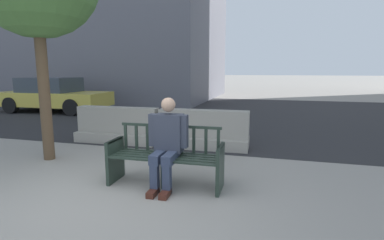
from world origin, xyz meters
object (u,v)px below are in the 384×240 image
at_px(street_bench, 166,159).
at_px(car_taxi_near, 53,95).
at_px(jersey_barrier_centre, 203,132).
at_px(seated_person, 167,141).
at_px(jersey_barrier_left, 118,128).

height_order(street_bench, car_taxi_near, car_taxi_near).
height_order(jersey_barrier_centre, car_taxi_near, car_taxi_near).
relative_size(seated_person, jersey_barrier_centre, 0.65).
xyz_separation_m(street_bench, car_taxi_near, (-7.25, 6.33, 0.29)).
bearing_deg(car_taxi_near, street_bench, -41.13).
relative_size(jersey_barrier_centre, jersey_barrier_left, 1.01).
height_order(seated_person, jersey_barrier_centre, seated_person).
distance_m(street_bench, jersey_barrier_left, 3.07).
bearing_deg(seated_person, jersey_barrier_centre, 90.24).
height_order(seated_person, jersey_barrier_left, seated_person).
bearing_deg(jersey_barrier_left, seated_person, -48.06).
bearing_deg(street_bench, jersey_barrier_left, 132.06).
distance_m(jersey_barrier_centre, car_taxi_near, 8.32).
bearing_deg(jersey_barrier_centre, jersey_barrier_left, -179.08).
distance_m(jersey_barrier_left, car_taxi_near, 6.60).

